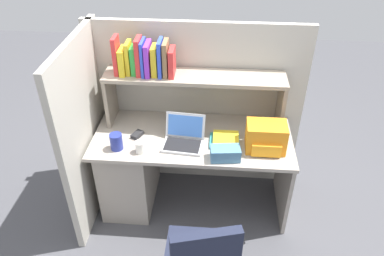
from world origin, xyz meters
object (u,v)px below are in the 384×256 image
at_px(laptop, 184,138).
at_px(tissue_box, 225,153).
at_px(snack_canister, 116,142).
at_px(computer_mouse, 137,135).
at_px(paper_cup, 140,147).
at_px(backpack, 266,137).

distance_m(laptop, tissue_box, 0.37).
bearing_deg(tissue_box, snack_canister, 169.63).
bearing_deg(tissue_box, computer_mouse, 155.82).
height_order(laptop, tissue_box, laptop).
xyz_separation_m(computer_mouse, tissue_box, (0.71, -0.23, 0.03)).
bearing_deg(laptop, paper_cup, -156.71).
height_order(tissue_box, snack_canister, snack_canister).
relative_size(backpack, paper_cup, 3.17).
bearing_deg(paper_cup, laptop, 23.29).
bearing_deg(tissue_box, backpack, 19.01).
bearing_deg(paper_cup, computer_mouse, 108.45).
bearing_deg(tissue_box, paper_cup, 170.98).
bearing_deg(laptop, snack_canister, -167.92).
xyz_separation_m(laptop, paper_cup, (-0.32, -0.14, -0.00)).
xyz_separation_m(tissue_box, snack_canister, (-0.83, 0.06, 0.02)).
relative_size(laptop, snack_canister, 2.52).
xyz_separation_m(laptop, snack_canister, (-0.51, -0.11, 0.02)).
distance_m(computer_mouse, snack_canister, 0.22).
xyz_separation_m(paper_cup, snack_canister, (-0.19, 0.03, 0.02)).
relative_size(laptop, backpack, 1.11).
bearing_deg(snack_canister, computer_mouse, 53.84).
bearing_deg(paper_cup, backpack, 7.03).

